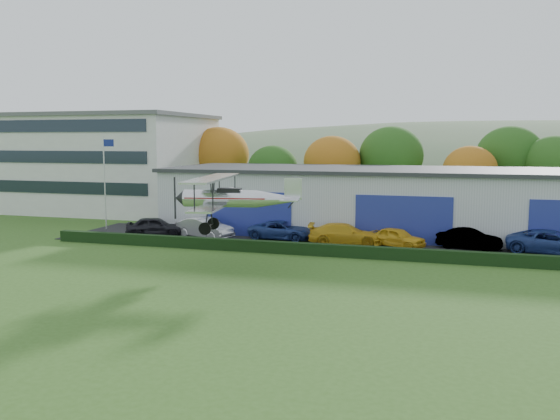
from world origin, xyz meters
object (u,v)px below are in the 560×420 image
(car_1, at_px, (205,228))
(car_2, at_px, (282,230))
(flagpole, at_px, (106,174))
(car_4, at_px, (397,237))
(hangar, at_px, (409,201))
(car_6, at_px, (552,242))
(biplane, at_px, (231,197))
(car_0, at_px, (155,226))
(car_3, at_px, (345,234))
(car_5, at_px, (469,239))
(office_block, at_px, (109,162))

(car_1, relative_size, car_2, 0.95)
(flagpole, distance_m, car_4, 24.98)
(hangar, bearing_deg, car_4, -92.11)
(car_6, height_order, biplane, biplane)
(car_0, distance_m, car_6, 29.06)
(car_3, xyz_separation_m, car_5, (8.66, 0.78, -0.05))
(car_1, bearing_deg, car_2, -60.30)
(car_1, relative_size, car_3, 0.92)
(flagpole, relative_size, car_6, 1.39)
(car_0, height_order, car_3, car_0)
(car_0, relative_size, car_4, 1.10)
(car_1, distance_m, biplane, 11.95)
(hangar, xyz_separation_m, biplane, (-8.93, -17.53, 1.70))
(flagpole, bearing_deg, car_0, -20.05)
(office_block, distance_m, car_5, 40.30)
(car_2, relative_size, car_4, 1.24)
(hangar, height_order, car_4, hangar)
(car_5, bearing_deg, biplane, 140.13)
(car_1, relative_size, car_6, 0.84)
(car_4, distance_m, car_5, 4.95)
(flagpole, height_order, car_1, flagpole)
(office_block, xyz_separation_m, biplane, (24.07, -24.55, -0.86))
(biplane, bearing_deg, car_4, 39.97)
(car_6, bearing_deg, flagpole, 102.10)
(car_1, bearing_deg, car_6, -69.42)
(car_1, bearing_deg, car_4, -69.43)
(office_block, height_order, car_1, office_block)
(hangar, height_order, car_0, hangar)
(car_0, distance_m, car_2, 10.19)
(car_2, relative_size, biplane, 0.59)
(office_block, relative_size, flagpole, 2.57)
(hangar, relative_size, car_2, 7.97)
(car_2, height_order, biplane, biplane)
(car_4, height_order, car_6, car_6)
(car_1, relative_size, biplane, 0.56)
(office_block, bearing_deg, biplane, -45.57)
(car_0, bearing_deg, flagpole, 49.33)
(office_block, xyz_separation_m, flagpole, (8.12, -13.00, -0.43))
(biplane, bearing_deg, car_3, 54.53)
(car_3, distance_m, car_4, 3.76)
(hangar, xyz_separation_m, car_1, (-14.98, -7.84, -1.81))
(car_2, bearing_deg, car_5, -86.44)
(car_1, relative_size, car_5, 1.12)
(car_3, bearing_deg, office_block, 55.56)
(office_block, relative_size, car_1, 4.24)
(car_2, bearing_deg, car_4, -91.09)
(car_4, relative_size, car_5, 0.94)
(hangar, distance_m, car_1, 17.00)
(office_block, height_order, car_3, office_block)
(car_4, distance_m, car_6, 10.19)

